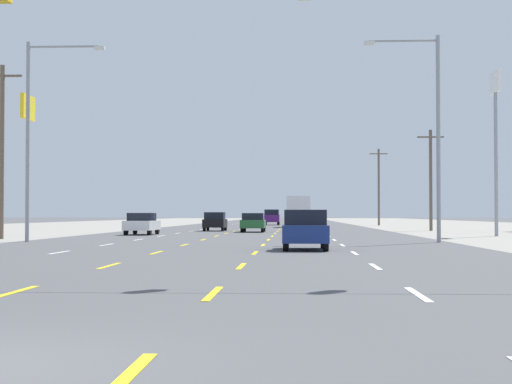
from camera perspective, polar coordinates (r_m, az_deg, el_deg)
The scene contains 18 objects.
ground_plane at distance 73.36m, azimuth 0.22°, elevation -2.61°, with size 572.00×572.00×0.00m, color #4C4C4F.
lane_markings at distance 111.83m, azimuth 1.07°, elevation -2.24°, with size 10.64×227.60×0.01m.
signal_span_wire at distance 18.95m, azimuth -7.11°, elevation 9.39°, with size 25.28×0.53×8.58m.
hatchback_inner_right_nearest at distance 32.01m, azimuth 3.40°, elevation -2.59°, with size 1.72×3.90×1.54m.
sedan_far_left_near at distance 56.11m, azimuth -7.83°, elevation -2.15°, with size 1.80×4.50×1.46m.
sedan_center_turn_mid at distance 63.87m, azimuth -0.19°, elevation -2.09°, with size 1.80×4.50×1.46m.
hatchback_inner_left_midfar at distance 68.21m, azimuth -2.83°, elevation -2.03°, with size 1.72×3.90×1.54m.
box_truck_inner_right_far at distance 87.59m, azimuth 2.92°, elevation -1.23°, with size 2.40×7.20×3.23m.
sedan_inner_right_farther at distance 101.58m, azimuth 2.97°, elevation -1.88°, with size 1.80×4.50×1.46m.
hatchback_far_left_farthest at distance 106.02m, azimuth -2.76°, elevation -1.86°, with size 1.72×3.90×1.54m.
suv_center_turn_distant_a at distance 106.63m, azimuth 1.10°, elevation -1.72°, with size 1.98×4.90×1.98m.
pole_sign_left_row_1 at distance 57.07m, azimuth -15.41°, elevation 4.30°, with size 0.24×2.37×9.26m.
pole_sign_right_row_1 at distance 54.14m, azimuth 16.12°, elevation 5.17°, with size 0.24×2.20×10.28m.
streetlight_left_row_0 at distance 42.92m, azimuth -14.91°, elevation 4.37°, with size 3.96×0.26×10.00m.
streetlight_right_row_0 at distance 41.46m, azimuth 11.94°, elevation 4.61°, with size 3.70×0.26×10.12m.
utility_pole_left_row_0 at distance 48.08m, azimuth -17.05°, elevation 2.88°, with size 2.20×0.26×9.65m.
utility_pole_right_row_1 at distance 70.26m, azimuth 11.91°, elevation 0.95°, with size 2.20×0.26×8.38m.
utility_pole_right_row_2 at distance 103.24m, azimuth 8.43°, elevation 0.44°, with size 2.20×0.26×9.43m.
Camera 1 is at (3.16, -7.28, 1.37)m, focal length 58.27 mm.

